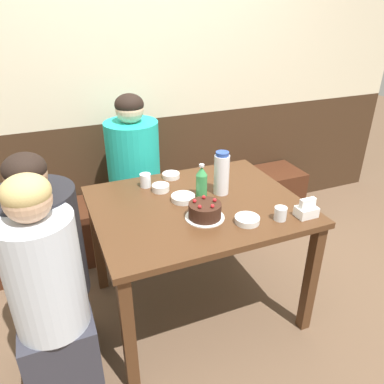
{
  "coord_description": "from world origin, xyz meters",
  "views": [
    {
      "loc": [
        -0.74,
        -1.71,
        1.79
      ],
      "look_at": [
        -0.01,
        0.05,
        0.81
      ],
      "focal_mm": 35.0,
      "sensor_mm": 36.0,
      "label": 1
    }
  ],
  "objects_px": {
    "bench_seat": "(157,216)",
    "person_grey_tee": "(135,180)",
    "bowl_sauce_shallow": "(171,175)",
    "glass_tumbler_short": "(280,214)",
    "birthday_cake": "(205,211)",
    "water_pitcher": "(222,173)",
    "napkin_holder": "(306,210)",
    "bowl_rice_small": "(161,188)",
    "glass_water_tall": "(145,180)",
    "bowl_soup_white": "(247,220)",
    "person_pale_blue_shirt": "(51,302)",
    "person_teal_shirt": "(46,267)",
    "soju_bottle": "(202,181)",
    "bowl_side_dish": "(183,198)"
  },
  "relations": [
    {
      "from": "bench_seat",
      "to": "person_grey_tee",
      "type": "relative_size",
      "value": 2.16
    },
    {
      "from": "bowl_sauce_shallow",
      "to": "glass_tumbler_short",
      "type": "relative_size",
      "value": 1.57
    },
    {
      "from": "bench_seat",
      "to": "birthday_cake",
      "type": "height_order",
      "value": "birthday_cake"
    },
    {
      "from": "water_pitcher",
      "to": "napkin_holder",
      "type": "distance_m",
      "value": 0.52
    },
    {
      "from": "birthday_cake",
      "to": "bowl_rice_small",
      "type": "height_order",
      "value": "birthday_cake"
    },
    {
      "from": "bench_seat",
      "to": "glass_water_tall",
      "type": "bearing_deg",
      "value": -112.22
    },
    {
      "from": "bowl_sauce_shallow",
      "to": "glass_water_tall",
      "type": "xyz_separation_m",
      "value": [
        -0.19,
        -0.06,
        0.03
      ]
    },
    {
      "from": "bowl_rice_small",
      "to": "glass_water_tall",
      "type": "xyz_separation_m",
      "value": [
        -0.07,
        0.09,
        0.02
      ]
    },
    {
      "from": "bowl_soup_white",
      "to": "bowl_rice_small",
      "type": "xyz_separation_m",
      "value": [
        -0.3,
        0.52,
        0.0
      ]
    },
    {
      "from": "bowl_soup_white",
      "to": "person_pale_blue_shirt",
      "type": "distance_m",
      "value": 1.02
    },
    {
      "from": "bowl_soup_white",
      "to": "bowl_rice_small",
      "type": "bearing_deg",
      "value": 119.93
    },
    {
      "from": "bowl_rice_small",
      "to": "person_teal_shirt",
      "type": "distance_m",
      "value": 0.78
    },
    {
      "from": "water_pitcher",
      "to": "glass_water_tall",
      "type": "relative_size",
      "value": 3.12
    },
    {
      "from": "birthday_cake",
      "to": "bowl_rice_small",
      "type": "bearing_deg",
      "value": 106.39
    },
    {
      "from": "soju_bottle",
      "to": "person_grey_tee",
      "type": "bearing_deg",
      "value": 109.85
    },
    {
      "from": "birthday_cake",
      "to": "napkin_holder",
      "type": "distance_m",
      "value": 0.54
    },
    {
      "from": "birthday_cake",
      "to": "bowl_sauce_shallow",
      "type": "height_order",
      "value": "birthday_cake"
    },
    {
      "from": "glass_tumbler_short",
      "to": "birthday_cake",
      "type": "bearing_deg",
      "value": 155.06
    },
    {
      "from": "bowl_side_dish",
      "to": "bench_seat",
      "type": "bearing_deg",
      "value": 85.49
    },
    {
      "from": "bowl_rice_small",
      "to": "glass_water_tall",
      "type": "height_order",
      "value": "glass_water_tall"
    },
    {
      "from": "soju_bottle",
      "to": "napkin_holder",
      "type": "height_order",
      "value": "soju_bottle"
    },
    {
      "from": "bowl_soup_white",
      "to": "person_pale_blue_shirt",
      "type": "xyz_separation_m",
      "value": [
        -1.0,
        0.01,
        -0.2
      ]
    },
    {
      "from": "water_pitcher",
      "to": "glass_water_tall",
      "type": "distance_m",
      "value": 0.48
    },
    {
      "from": "bowl_rice_small",
      "to": "person_pale_blue_shirt",
      "type": "xyz_separation_m",
      "value": [
        -0.7,
        -0.51,
        -0.21
      ]
    },
    {
      "from": "bowl_side_dish",
      "to": "glass_water_tall",
      "type": "distance_m",
      "value": 0.3
    },
    {
      "from": "bench_seat",
      "to": "glass_tumbler_short",
      "type": "distance_m",
      "value": 1.34
    },
    {
      "from": "bench_seat",
      "to": "bowl_soup_white",
      "type": "relative_size",
      "value": 20.81
    },
    {
      "from": "napkin_holder",
      "to": "bowl_sauce_shallow",
      "type": "height_order",
      "value": "napkin_holder"
    },
    {
      "from": "birthday_cake",
      "to": "bench_seat",
      "type": "bearing_deg",
      "value": 88.54
    },
    {
      "from": "bowl_sauce_shallow",
      "to": "soju_bottle",
      "type": "bearing_deg",
      "value": -75.97
    },
    {
      "from": "bowl_soup_white",
      "to": "bowl_rice_small",
      "type": "relative_size",
      "value": 1.24
    },
    {
      "from": "water_pitcher",
      "to": "napkin_holder",
      "type": "relative_size",
      "value": 2.38
    },
    {
      "from": "bowl_side_dish",
      "to": "bowl_rice_small",
      "type": "bearing_deg",
      "value": 115.59
    },
    {
      "from": "bowl_soup_white",
      "to": "bowl_sauce_shallow",
      "type": "distance_m",
      "value": 0.7
    },
    {
      "from": "bench_seat",
      "to": "person_grey_tee",
      "type": "xyz_separation_m",
      "value": [
        -0.18,
        -0.1,
        0.4
      ]
    },
    {
      "from": "soju_bottle",
      "to": "bowl_sauce_shallow",
      "type": "bearing_deg",
      "value": 104.03
    },
    {
      "from": "bowl_side_dish",
      "to": "person_grey_tee",
      "type": "distance_m",
      "value": 0.7
    },
    {
      "from": "water_pitcher",
      "to": "napkin_holder",
      "type": "height_order",
      "value": "water_pitcher"
    },
    {
      "from": "water_pitcher",
      "to": "person_teal_shirt",
      "type": "xyz_separation_m",
      "value": [
        -1.03,
        -0.12,
        -0.28
      ]
    },
    {
      "from": "water_pitcher",
      "to": "bowl_rice_small",
      "type": "xyz_separation_m",
      "value": [
        -0.32,
        0.17,
        -0.11
      ]
    },
    {
      "from": "bowl_side_dish",
      "to": "glass_water_tall",
      "type": "height_order",
      "value": "glass_water_tall"
    },
    {
      "from": "bowl_rice_small",
      "to": "glass_water_tall",
      "type": "bearing_deg",
      "value": 126.44
    },
    {
      "from": "birthday_cake",
      "to": "bowl_sauce_shallow",
      "type": "relative_size",
      "value": 1.87
    },
    {
      "from": "person_grey_tee",
      "to": "glass_tumbler_short",
      "type": "bearing_deg",
      "value": 25.79
    },
    {
      "from": "bench_seat",
      "to": "napkin_holder",
      "type": "relative_size",
      "value": 24.53
    },
    {
      "from": "bowl_rice_small",
      "to": "person_grey_tee",
      "type": "bearing_deg",
      "value": 94.37
    },
    {
      "from": "napkin_holder",
      "to": "bowl_soup_white",
      "type": "relative_size",
      "value": 0.85
    },
    {
      "from": "bowl_soup_white",
      "to": "bowl_rice_small",
      "type": "height_order",
      "value": "bowl_rice_small"
    },
    {
      "from": "bowl_soup_white",
      "to": "bowl_side_dish",
      "type": "distance_m",
      "value": 0.41
    },
    {
      "from": "person_pale_blue_shirt",
      "to": "napkin_holder",
      "type": "bearing_deg",
      "value": -3.12
    }
  ]
}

